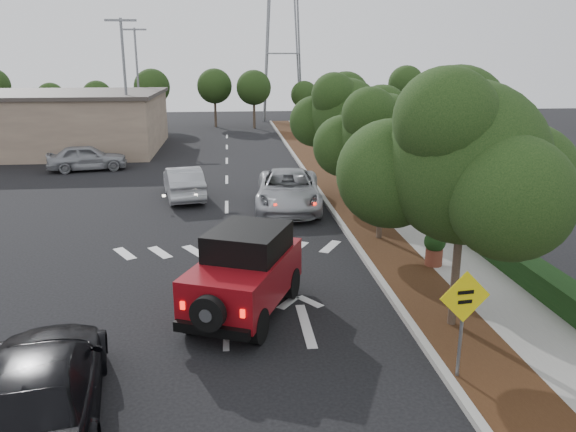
{
  "coord_description": "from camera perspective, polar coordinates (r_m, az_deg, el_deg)",
  "views": [
    {
      "loc": [
        0.21,
        -12.76,
        6.49
      ],
      "look_at": [
        1.86,
        3.0,
        2.03
      ],
      "focal_mm": 35.0,
      "sensor_mm": 36.0,
      "label": 1
    }
  ],
  "objects": [
    {
      "name": "silver_suv_ahead",
      "position": [
        25.01,
        0.04,
        2.64
      ],
      "size": [
        3.34,
        6.28,
        1.68
      ],
      "primitive_type": "imported",
      "rotation": [
        0.0,
        0.0,
        -0.09
      ],
      "color": "#A5A7AD",
      "rests_on": "ground"
    },
    {
      "name": "street_tree_near",
      "position": [
        14.88,
        16.21,
        -10.83
      ],
      "size": [
        3.8,
        3.8,
        5.92
      ],
      "primitive_type": null,
      "color": "black",
      "rests_on": "ground"
    },
    {
      "name": "curb",
      "position": [
        25.95,
        3.95,
        1.35
      ],
      "size": [
        0.2,
        70.0,
        0.15
      ],
      "primitive_type": "cube",
      "color": "#9E9B93",
      "rests_on": "ground"
    },
    {
      "name": "light_pole_b",
      "position": [
        51.75,
        -14.64,
        8.0
      ],
      "size": [
        2.0,
        0.22,
        9.0
      ],
      "primitive_type": null,
      "color": "slate",
      "rests_on": "ground"
    },
    {
      "name": "silver_sedan_oncoming",
      "position": [
        27.42,
        -10.57,
        3.38
      ],
      "size": [
        2.42,
        4.86,
        1.53
      ],
      "primitive_type": "imported",
      "rotation": [
        0.0,
        0.0,
        3.32
      ],
      "color": "#A5A7AD",
      "rests_on": "ground"
    },
    {
      "name": "speed_hump_sign",
      "position": [
        11.97,
        17.4,
        -9.1
      ],
      "size": [
        1.09,
        0.15,
        2.34
      ],
      "rotation": [
        0.0,
        0.0,
        0.11
      ],
      "color": "slate",
      "rests_on": "ground"
    },
    {
      "name": "street_tree_mid",
      "position": [
        21.03,
        9.19,
        -2.48
      ],
      "size": [
        3.2,
        3.2,
        5.32
      ],
      "primitive_type": null,
      "color": "black",
      "rests_on": "ground"
    },
    {
      "name": "light_pole_a",
      "position": [
        39.87,
        -15.66,
        5.75
      ],
      "size": [
        2.0,
        0.22,
        9.0
      ],
      "primitive_type": null,
      "color": "slate",
      "rests_on": "ground"
    },
    {
      "name": "black_suv_oncoming",
      "position": [
        11.49,
        -23.97,
        -15.52
      ],
      "size": [
        3.08,
        5.75,
        1.58
      ],
      "primitive_type": "imported",
      "rotation": [
        0.0,
        0.0,
        3.31
      ],
      "color": "black",
      "rests_on": "ground"
    },
    {
      "name": "transmission_tower",
      "position": [
        61.38,
        -0.53,
        9.63
      ],
      "size": [
        7.0,
        4.0,
        28.0
      ],
      "primitive_type": null,
      "color": "slate",
      "rests_on": "ground"
    },
    {
      "name": "sidewalk",
      "position": [
        26.6,
        10.12,
        1.47
      ],
      "size": [
        2.0,
        70.0,
        0.12
      ],
      "primitive_type": "cube",
      "color": "gray",
      "rests_on": "ground"
    },
    {
      "name": "commercial_building",
      "position": [
        45.95,
        -26.91,
        8.42
      ],
      "size": [
        22.0,
        12.0,
        4.0
      ],
      "primitive_type": "cube",
      "color": "#7D6756",
      "rests_on": "ground"
    },
    {
      "name": "ground",
      "position": [
        14.32,
        -6.29,
        -11.35
      ],
      "size": [
        120.0,
        120.0,
        0.0
      ],
      "primitive_type": "plane",
      "color": "black",
      "rests_on": "ground"
    },
    {
      "name": "hedge",
      "position": [
        26.94,
        13.02,
        2.23
      ],
      "size": [
        0.8,
        70.0,
        0.8
      ],
      "primitive_type": "cube",
      "color": "black",
      "rests_on": "ground"
    },
    {
      "name": "terracotta_planter",
      "position": [
        18.4,
        14.68,
        -2.84
      ],
      "size": [
        0.68,
        0.68,
        1.18
      ],
      "rotation": [
        0.0,
        0.0,
        -0.12
      ],
      "color": "brown",
      "rests_on": "ground"
    },
    {
      "name": "street_tree_far",
      "position": [
        27.11,
        5.67,
        1.77
      ],
      "size": [
        3.4,
        3.4,
        5.62
      ],
      "primitive_type": null,
      "color": "black",
      "rests_on": "ground"
    },
    {
      "name": "red_jeep",
      "position": [
        14.79,
        -4.16,
        -5.52
      ],
      "size": [
        3.38,
        4.62,
        2.26
      ],
      "rotation": [
        0.0,
        0.0,
        -0.4
      ],
      "color": "black",
      "rests_on": "ground"
    },
    {
      "name": "parked_suv",
      "position": [
        35.85,
        -19.74,
        5.62
      ],
      "size": [
        4.85,
        2.71,
        1.56
      ],
      "primitive_type": "imported",
      "rotation": [
        0.0,
        0.0,
        1.77
      ],
      "color": "#93959A",
      "rests_on": "ground"
    },
    {
      "name": "planting_strip",
      "position": [
        26.15,
        6.11,
        1.37
      ],
      "size": [
        1.8,
        70.0,
        0.12
      ],
      "primitive_type": "cube",
      "color": "black",
      "rests_on": "ground"
    }
  ]
}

